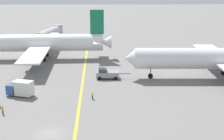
% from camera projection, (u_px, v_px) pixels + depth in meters
% --- Properties ---
extents(ground_plane, '(600.00, 600.00, 0.00)m').
position_uv_depth(ground_plane, '(50.00, 134.00, 54.65)').
color(ground_plane, slate).
extents(taxiway_stripe, '(3.45, 119.98, 0.01)m').
position_uv_depth(taxiway_stripe, '(79.00, 110.00, 64.36)').
color(taxiway_stripe, yellow).
rests_on(taxiway_stripe, ground).
extents(airliner_at_gate_left, '(49.50, 49.77, 15.87)m').
position_uv_depth(airliner_at_gate_left, '(36.00, 43.00, 104.87)').
color(airliner_at_gate_left, white).
rests_on(airliner_at_gate_left, ground).
extents(airliner_being_pushed, '(48.27, 44.52, 16.74)m').
position_uv_depth(airliner_being_pushed, '(219.00, 59.00, 83.91)').
color(airliner_being_pushed, silver).
rests_on(airliner_being_pushed, ground).
extents(pushback_tug, '(9.04, 3.18, 3.05)m').
position_uv_depth(pushback_tug, '(107.00, 74.00, 84.98)').
color(pushback_tug, gray).
rests_on(pushback_tug, ground).
extents(gse_catering_truck_tall, '(6.29, 4.04, 3.50)m').
position_uv_depth(gse_catering_truck_tall, '(20.00, 88.00, 72.01)').
color(gse_catering_truck_tall, '#2D5199').
rests_on(gse_catering_truck_tall, ground).
extents(ground_crew_wing_walker_right, '(0.36, 0.47, 1.68)m').
position_uv_depth(ground_crew_wing_walker_right, '(3.00, 110.00, 62.25)').
color(ground_crew_wing_walker_right, '#2D3351').
rests_on(ground_crew_wing_walker_right, ground).
extents(ground_crew_marshaller_foreground, '(0.43, 0.41, 1.65)m').
position_uv_depth(ground_crew_marshaller_foreground, '(93.00, 95.00, 70.24)').
color(ground_crew_marshaller_foreground, black).
rests_on(ground_crew_marshaller_foreground, ground).
extents(jet_bridge, '(7.70, 22.63, 6.32)m').
position_uv_depth(jet_bridge, '(51.00, 32.00, 132.59)').
color(jet_bridge, '#B7B7BC').
rests_on(jet_bridge, ground).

